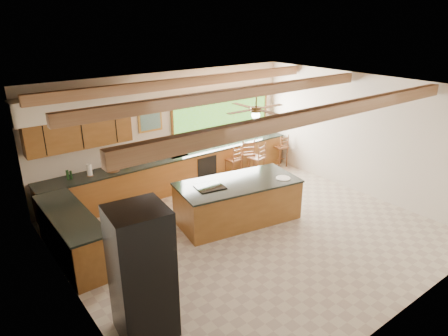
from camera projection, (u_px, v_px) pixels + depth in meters
ground at (251, 232)px, 8.45m from camera, size 7.20×7.20×0.00m
room_shell at (226, 126)px, 8.04m from camera, size 7.27×6.54×3.02m
counter_run at (158, 184)px, 9.69m from camera, size 7.12×3.10×1.22m
island at (238, 201)px, 8.80m from camera, size 2.82×1.68×0.94m
refrigerator at (142, 273)px, 5.49m from camera, size 0.84×0.82×1.97m
bar_stool_a at (234, 160)px, 10.85m from camera, size 0.39×0.39×1.00m
bar_stool_b at (248, 154)px, 11.09m from camera, size 0.54×0.54×1.14m
bar_stool_c at (258, 159)px, 10.86m from camera, size 0.46×0.46×1.08m
bar_stool_d at (282, 148)px, 11.88m from camera, size 0.40×0.40×1.01m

